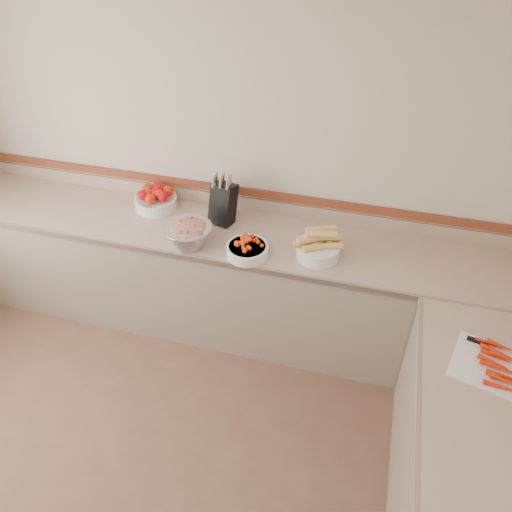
% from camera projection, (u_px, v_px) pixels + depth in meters
% --- Properties ---
extents(back_wall, '(4.00, 0.00, 4.00)m').
position_uv_depth(back_wall, '(232.00, 158.00, 3.46)').
color(back_wall, beige).
rests_on(back_wall, ground_plane).
extents(counter_back, '(4.00, 0.65, 1.08)m').
position_uv_depth(counter_back, '(222.00, 279.00, 3.75)').
color(counter_back, tan).
rests_on(counter_back, ground_plane).
extents(knife_block, '(0.20, 0.22, 0.38)m').
position_uv_depth(knife_block, '(223.00, 202.00, 3.47)').
color(knife_block, black).
rests_on(knife_block, counter_back).
extents(tomato_bowl, '(0.31, 0.31, 0.15)m').
position_uv_depth(tomato_bowl, '(156.00, 199.00, 3.66)').
color(tomato_bowl, white).
rests_on(tomato_bowl, counter_back).
extents(cherry_tomato_bowl, '(0.28, 0.28, 0.15)m').
position_uv_depth(cherry_tomato_bowl, '(247.00, 248.00, 3.23)').
color(cherry_tomato_bowl, white).
rests_on(cherry_tomato_bowl, counter_back).
extents(corn_bowl, '(0.32, 0.29, 0.21)m').
position_uv_depth(corn_bowl, '(318.00, 246.00, 3.21)').
color(corn_bowl, white).
rests_on(corn_bowl, counter_back).
extents(rhubarb_bowl, '(0.32, 0.32, 0.18)m').
position_uv_depth(rhubarb_bowl, '(189.00, 234.00, 3.28)').
color(rhubarb_bowl, '#B2B2BA').
rests_on(rhubarb_bowl, counter_back).
extents(cutting_board, '(0.50, 0.44, 0.06)m').
position_uv_depth(cutting_board, '(497.00, 366.00, 2.52)').
color(cutting_board, white).
rests_on(cutting_board, counter_right).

